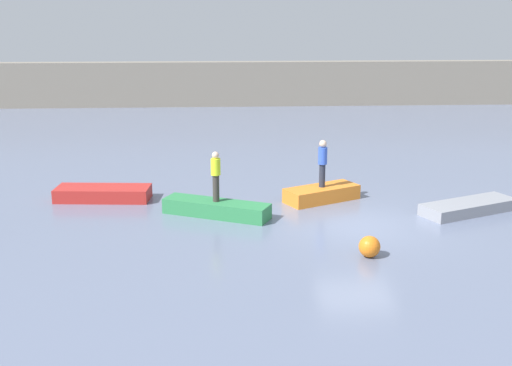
% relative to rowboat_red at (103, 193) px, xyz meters
% --- Properties ---
extents(ground_plane, '(120.00, 120.00, 0.00)m').
position_rel_rowboat_red_xyz_m(ground_plane, '(8.65, -3.40, -0.24)').
color(ground_plane, slate).
extents(embankment_wall, '(80.00, 1.20, 3.15)m').
position_rel_rowboat_red_xyz_m(embankment_wall, '(8.65, 23.88, 1.33)').
color(embankment_wall, gray).
rests_on(embankment_wall, ground_plane).
extents(rowboat_red, '(3.46, 1.48, 0.48)m').
position_rel_rowboat_red_xyz_m(rowboat_red, '(0.00, 0.00, 0.00)').
color(rowboat_red, red).
rests_on(rowboat_red, ground_plane).
extents(rowboat_green, '(3.68, 2.36, 0.51)m').
position_rel_rowboat_red_xyz_m(rowboat_green, '(4.11, -2.14, 0.01)').
color(rowboat_green, '#2D7F47').
rests_on(rowboat_green, ground_plane).
extents(rowboat_orange, '(2.91, 2.18, 0.52)m').
position_rel_rowboat_red_xyz_m(rowboat_orange, '(7.91, -0.57, 0.02)').
color(rowboat_orange, orange).
rests_on(rowboat_orange, ground_plane).
extents(rowboat_grey, '(3.66, 2.43, 0.39)m').
position_rel_rowboat_red_xyz_m(rowboat_grey, '(12.70, -2.27, -0.05)').
color(rowboat_grey, gray).
rests_on(rowboat_grey, ground_plane).
extents(person_blue_shirt, '(0.32, 0.32, 1.71)m').
position_rel_rowboat_red_xyz_m(person_blue_shirt, '(7.91, -0.57, 1.25)').
color(person_blue_shirt, '#232838').
rests_on(person_blue_shirt, rowboat_orange).
extents(person_hiviz_shirt, '(0.32, 0.32, 1.69)m').
position_rel_rowboat_red_xyz_m(person_hiviz_shirt, '(4.11, -2.14, 1.21)').
color(person_hiviz_shirt, '#38332D').
rests_on(person_hiviz_shirt, rowboat_green).
extents(mooring_buoy, '(0.61, 0.61, 0.61)m').
position_rel_rowboat_red_xyz_m(mooring_buoy, '(8.38, -6.13, 0.06)').
color(mooring_buoy, orange).
rests_on(mooring_buoy, ground_plane).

